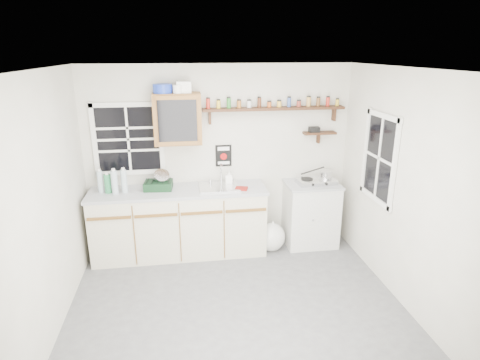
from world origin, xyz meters
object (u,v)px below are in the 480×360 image
at_px(main_cabinet, 180,222).
at_px(hotplate, 316,181).
at_px(right_cabinet, 310,213).
at_px(upper_cabinet, 177,119).
at_px(dish_rack, 159,183).
at_px(spice_shelf, 274,107).

bearing_deg(main_cabinet, hotplate, 0.17).
xyz_separation_m(right_cabinet, upper_cabinet, (-1.80, 0.12, 1.37)).
bearing_deg(right_cabinet, dish_rack, 179.08).
bearing_deg(right_cabinet, spice_shelf, 160.56).
bearing_deg(main_cabinet, dish_rack, 166.17).
relative_size(main_cabinet, spice_shelf, 1.21).
distance_m(main_cabinet, spice_shelf, 1.98).
bearing_deg(upper_cabinet, main_cabinet, -103.68).
xyz_separation_m(main_cabinet, upper_cabinet, (0.03, 0.14, 1.36)).
relative_size(main_cabinet, upper_cabinet, 3.55).
height_order(main_cabinet, dish_rack, dish_rack).
height_order(right_cabinet, hotplate, hotplate).
xyz_separation_m(spice_shelf, hotplate, (0.58, -0.21, -0.99)).
bearing_deg(spice_shelf, hotplate, -19.72).
xyz_separation_m(right_cabinet, hotplate, (0.05, -0.02, 0.49)).
height_order(main_cabinet, upper_cabinet, upper_cabinet).
distance_m(right_cabinet, dish_rack, 2.15).
bearing_deg(dish_rack, upper_cabinet, 22.33).
bearing_deg(upper_cabinet, right_cabinet, -3.76).
relative_size(spice_shelf, dish_rack, 5.03).
bearing_deg(spice_shelf, right_cabinet, -19.44).
relative_size(upper_cabinet, spice_shelf, 0.34).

